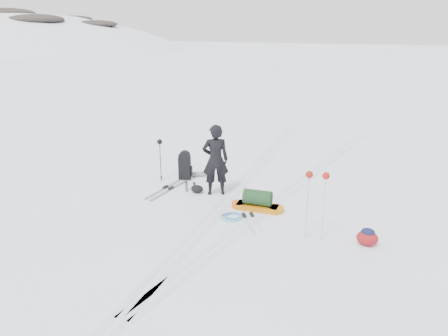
% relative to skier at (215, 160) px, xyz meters
% --- Properties ---
extents(ground, '(200.00, 200.00, 0.00)m').
position_rel_skier_xyz_m(ground, '(0.49, -0.57, -0.97)').
color(ground, white).
rests_on(ground, ground).
extents(ski_tracks, '(3.38, 17.97, 0.01)m').
position_rel_skier_xyz_m(ski_tracks, '(1.10, 0.30, -0.97)').
color(ski_tracks, silver).
rests_on(ski_tracks, ground).
extents(skier, '(0.85, 0.75, 1.95)m').
position_rel_skier_xyz_m(skier, '(0.00, 0.00, 0.00)').
color(skier, black).
rests_on(skier, ground).
extents(pulk_sled, '(1.37, 0.52, 0.51)m').
position_rel_skier_xyz_m(pulk_sled, '(1.41, -0.55, -0.78)').
color(pulk_sled, '#C86B0B').
rests_on(pulk_sled, ground).
extents(expedition_rucksack, '(0.81, 0.79, 0.88)m').
position_rel_skier_xyz_m(expedition_rucksack, '(-1.30, 0.78, -0.57)').
color(expedition_rucksack, black).
rests_on(expedition_rucksack, ground).
extents(ski_poles_black, '(0.16, 0.16, 1.26)m').
position_rel_skier_xyz_m(ski_poles_black, '(-1.95, 0.36, 0.06)').
color(ski_poles_black, black).
rests_on(ski_poles_black, ground).
extents(ski_poles_silver, '(0.49, 0.22, 1.55)m').
position_rel_skier_xyz_m(ski_poles_silver, '(3.05, -1.59, 0.32)').
color(ski_poles_silver, silver).
rests_on(ski_poles_silver, ground).
extents(touring_skis_grey, '(0.42, 1.96, 0.07)m').
position_rel_skier_xyz_m(touring_skis_grey, '(-1.39, -0.19, -0.96)').
color(touring_skis_grey, gray).
rests_on(touring_skis_grey, ground).
extents(touring_skis_white, '(1.31, 1.72, 0.07)m').
position_rel_skier_xyz_m(touring_skis_white, '(1.34, -1.05, -0.96)').
color(touring_skis_white, silver).
rests_on(touring_skis_white, ground).
extents(rope_coil, '(0.53, 0.53, 0.06)m').
position_rel_skier_xyz_m(rope_coil, '(1.00, -1.26, -0.94)').
color(rope_coil, '#5CB4E1').
rests_on(rope_coil, ground).
extents(small_daypack, '(0.52, 0.44, 0.38)m').
position_rel_skier_xyz_m(small_daypack, '(4.14, -1.39, -0.79)').
color(small_daypack, maroon).
rests_on(small_daypack, ground).
extents(thermos_pair, '(0.29, 0.18, 0.29)m').
position_rel_skier_xyz_m(thermos_pair, '(-0.72, -0.12, -0.84)').
color(thermos_pair, '#5A5D62').
rests_on(thermos_pair, ground).
extents(stuff_sack, '(0.42, 0.36, 0.22)m').
position_rel_skier_xyz_m(stuff_sack, '(-0.50, -0.13, -0.86)').
color(stuff_sack, black).
rests_on(stuff_sack, ground).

